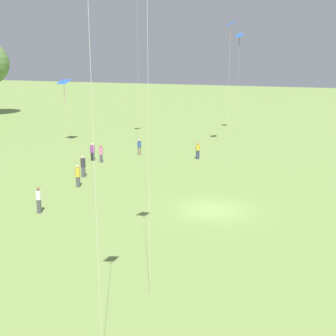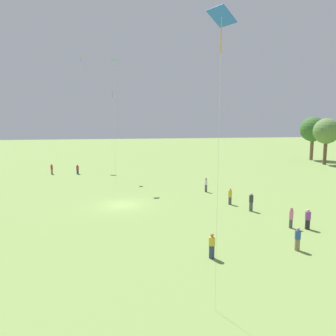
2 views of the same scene
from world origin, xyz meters
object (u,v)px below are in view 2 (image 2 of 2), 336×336
object	(u,v)px
person_2	(230,196)
person_8	(291,218)
kite_6	(114,70)
person_1	(251,202)
kite_2	(221,29)
kite_5	(81,63)
person_4	(308,219)
person_7	(78,169)
person_9	(206,185)
person_0	(52,169)
person_5	(212,246)
kite_1	(113,98)
person_6	(298,239)

from	to	relation	value
person_2	person_8	size ratio (longest dim) A/B	1.02
kite_6	person_1	bearing A→B (deg)	-86.64
kite_2	kite_5	distance (m)	52.26
person_2	person_4	bearing A→B (deg)	18.64
kite_6	person_2	bearing A→B (deg)	-84.07
person_7	person_9	world-z (taller)	person_9
person_0	person_5	bearing A→B (deg)	-176.07
kite_1	kite_5	bearing A→B (deg)	67.32
person_9	kite_1	distance (m)	19.90
person_5	person_7	size ratio (longest dim) A/B	1.05
person_8	person_9	xyz separation A→B (m)	(-14.35, -3.10, 0.01)
person_8	person_4	bearing A→B (deg)	117.22
person_4	kite_5	bearing A→B (deg)	101.11
person_7	person_1	bearing A→B (deg)	-154.86
person_6	person_7	xyz separation A→B (m)	(-35.34, -18.12, -0.04)
person_6	person_9	xyz separation A→B (m)	(-18.74, -1.04, 0.08)
person_2	kite_1	xyz separation A→B (m)	(-18.43, -11.88, 11.19)
person_4	kite_1	distance (m)	33.05
kite_6	person_4	bearing A→B (deg)	-90.31
person_6	kite_6	bearing A→B (deg)	-153.64
person_0	person_1	bearing A→B (deg)	-158.53
person_4	kite_5	world-z (taller)	kite_5
person_9	person_5	bearing A→B (deg)	177.75
kite_1	kite_6	xyz separation A→B (m)	(4.77, 0.19, 3.39)
person_0	kite_5	distance (m)	20.98
person_7	kite_2	xyz separation A→B (m)	(41.28, 10.35, 11.84)
person_1	person_9	bearing A→B (deg)	10.27
person_4	kite_2	bearing A→B (deg)	-154.24
person_0	kite_1	distance (m)	15.92
person_1	kite_6	distance (m)	25.42
kite_6	person_8	bearing A→B (deg)	-91.89
person_9	kite_1	bearing A→B (deg)	55.20
person_4	person_1	bearing A→B (deg)	96.02
person_2	person_1	bearing A→B (deg)	18.89
kite_1	kite_6	bearing A→B (deg)	-132.27
person_5	person_9	size ratio (longest dim) A/B	0.94
person_1	kite_5	distance (m)	43.85
person_0	person_2	distance (m)	32.12
person_5	kite_5	distance (m)	50.13
person_1	kite_6	world-z (taller)	kite_6
person_9	kite_5	bearing A→B (deg)	45.42
person_9	kite_5	distance (m)	36.06
person_1	person_2	distance (m)	2.99
person_5	person_6	bearing A→B (deg)	-99.56
person_8	kite_2	size ratio (longest dim) A/B	0.13
person_4	kite_1	bearing A→B (deg)	103.65
kite_5	person_0	bearing A→B (deg)	7.12
person_7	kite_6	world-z (taller)	kite_6
person_0	kite_5	bearing A→B (deg)	-46.58
person_2	person_7	world-z (taller)	person_2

